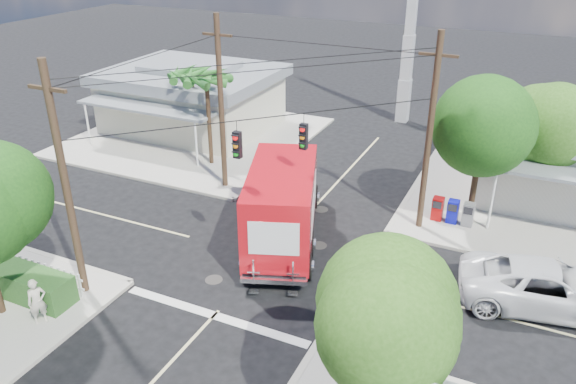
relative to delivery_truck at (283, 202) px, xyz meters
The scene contains 18 objects.
ground 2.47m from the delivery_truck, 88.75° to the right, with size 120.00×120.00×0.00m, color black.
sidewalk_ne 14.44m from the delivery_truck, 40.38° to the left, with size 14.12×14.12×0.14m.
sidewalk_nw 14.39m from the delivery_truck, 139.44° to the left, with size 14.12×14.12×0.14m.
road_markings 3.60m from the delivery_truck, 89.35° to the right, with size 32.00×32.00×0.01m.
building_nw 16.17m from the delivery_truck, 137.76° to the left, with size 10.80×10.20×4.30m.
radio_tower 18.79m from the delivery_truck, 88.34° to the left, with size 0.80×0.80×17.00m.
tree_ne_front 9.35m from the delivery_truck, 35.46° to the left, with size 4.21×4.14×6.66m.
tree_ne_back 12.50m from the delivery_truck, 36.78° to the left, with size 3.77×3.66×5.82m.
tree_se 11.51m from the delivery_truck, 51.45° to the right, with size 3.67×3.54×5.62m.
palm_nw_front 10.03m from the delivery_truck, 141.67° to the left, with size 3.01×3.08×5.59m.
palm_nw_back 12.33m from the delivery_truck, 141.97° to the left, with size 3.01×3.08×5.19m.
utility_poles 3.19m from the delivery_truck, behind, with size 12.00×10.68×9.00m.
picket_fence 10.66m from the delivery_truck, 137.17° to the right, with size 5.94×0.06×1.00m.
hedge_sw 11.35m from the delivery_truck, 134.88° to the right, with size 6.20×1.20×1.10m, color #214D1D.
vending_boxes 8.08m from the delivery_truck, 35.15° to the left, with size 1.90×0.50×1.10m.
delivery_truck is the anchor object (origin of this frame).
parked_car 10.85m from the delivery_truck, ahead, with size 2.90×6.28×1.74m, color silver.
pedestrian 10.35m from the delivery_truck, 120.16° to the right, with size 0.64×0.42×1.74m, color beige.
Camera 1 is at (9.34, -17.92, 12.91)m, focal length 35.00 mm.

